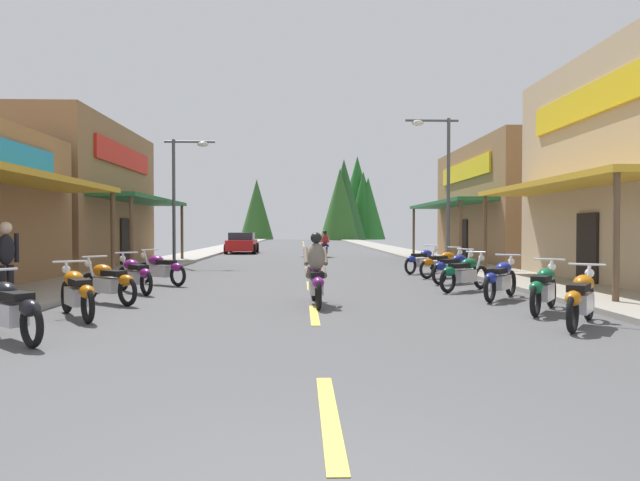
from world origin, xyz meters
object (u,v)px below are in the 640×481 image
Objects in this scene: motorcycle_parked_right_0 at (581,298)px; motorcycle_parked_left_3 at (135,274)px; rider_cruising_lead at (316,275)px; parked_car_curbside at (242,243)px; motorcycle_parked_right_3 at (464,273)px; motorcycle_parked_left_1 at (77,292)px; motorcycle_parked_right_6 at (423,260)px; motorcycle_parked_left_2 at (108,281)px; motorcycle_parked_right_1 at (544,288)px; motorcycle_parked_right_2 at (500,279)px; motorcycle_parked_left_0 at (11,308)px; motorcycle_parked_left_4 at (161,268)px; streetlamp_left at (182,182)px; motorcycle_parked_right_4 at (455,267)px; pedestrian_browsing at (6,258)px; streetlamp_right at (440,171)px; motorcycle_parked_right_5 at (443,263)px; rider_cruising_trailing at (325,246)px.

motorcycle_parked_right_0 and motorcycle_parked_left_3 have the same top height.
motorcycle_parked_left_3 is 0.81× the size of rider_cruising_lead.
motorcycle_parked_right_0 is 5.17m from rider_cruising_lead.
rider_cruising_lead is 25.92m from parked_car_curbside.
motorcycle_parked_right_3 is 0.40× the size of parked_car_curbside.
parked_car_curbside reaches higher than motorcycle_parked_left_1.
parked_car_curbside reaches higher than motorcycle_parked_right_6.
motorcycle_parked_right_0 is 9.48m from motorcycle_parked_left_2.
motorcycle_parked_right_1 is 1.03× the size of motorcycle_parked_right_2.
motorcycle_parked_left_0 is 0.93× the size of motorcycle_parked_left_4.
motorcycle_parked_right_3 is at bearing -155.40° from motorcycle_parked_left_4.
motorcycle_parked_right_3 is 0.81× the size of rider_cruising_lead.
streetlamp_left is 13.15m from motorcycle_parked_right_4.
motorcycle_parked_left_4 is 6.22m from rider_cruising_lead.
streetlamp_left is at bearing -44.26° from motorcycle_parked_left_0.
motorcycle_parked_left_4 is at bearing -53.14° from motorcycle_parked_left_2.
motorcycle_parked_right_2 is at bearing 32.73° from pedestrian_browsing.
pedestrian_browsing is at bearing 120.76° from motorcycle_parked_right_1.
streetlamp_right is at bearing -94.79° from motorcycle_parked_left_2.
rider_cruising_lead is at bearing 94.53° from motorcycle_parked_right_0.
parked_car_curbside reaches higher than motorcycle_parked_left_4.
motorcycle_parked_right_0 is at bearing -147.62° from motorcycle_parked_right_1.
motorcycle_parked_left_4 is 5.14m from pedestrian_browsing.
motorcycle_parked_right_5 and motorcycle_parked_right_6 have the same top height.
motorcycle_parked_left_3 is at bearing 142.25° from motorcycle_parked_right_3.
motorcycle_parked_left_4 is (0.17, 2.02, 0.00)m from motorcycle_parked_left_3.
motorcycle_parked_left_1 is at bearing 132.70° from motorcycle_parked_left_2.
motorcycle_parked_right_6 is 13.63m from pedestrian_browsing.
pedestrian_browsing reaches higher than motorcycle_parked_right_3.
motorcycle_parked_left_3 is at bearing 103.74° from motorcycle_parked_right_1.
motorcycle_parked_left_0 is 29.20m from parked_car_curbside.
motorcycle_parked_right_3 is 5.75m from motorcycle_parked_right_6.
parked_car_curbside is at bearing -39.19° from motorcycle_parked_left_3.
parked_car_curbside is (-8.49, 17.25, 0.20)m from motorcycle_parked_right_6.
motorcycle_parked_right_4 is (9.86, -8.08, -3.21)m from streetlamp_left.
motorcycle_parked_left_0 is at bearing -167.16° from motorcycle_parked_right_6.
motorcycle_parked_left_4 is (-8.86, 5.56, 0.00)m from motorcycle_parked_right_1.
motorcycle_parked_left_2 is at bearing 162.18° from rider_cruising_trailing.
motorcycle_parked_right_6 is (-0.14, 3.75, 0.00)m from motorcycle_parked_right_4.
motorcycle_parked_left_0 is at bearing -86.48° from streetlamp_left.
motorcycle_parked_left_4 is (-8.78, 7.16, 0.00)m from motorcycle_parked_right_0.
motorcycle_parked_right_1 is (0.08, 1.59, 0.00)m from motorcycle_parked_right_0.
pedestrian_browsing is (-1.93, 1.24, 0.56)m from motorcycle_parked_left_1.
motorcycle_parked_right_5 is at bearing -83.42° from motorcycle_parked_left_1.
parked_car_curbside is (0.08, 21.17, 0.20)m from motorcycle_parked_left_4.
motorcycle_parked_right_4 is 0.98× the size of pedestrian_browsing.
motorcycle_parked_left_3 is (-8.56, -0.19, 0.00)m from motorcycle_parked_right_3.
motorcycle_parked_left_2 is at bearing 107.31° from motorcycle_parked_right_0.
motorcycle_parked_left_0 is 0.92× the size of motorcycle_parked_left_1.
motorcycle_parked_right_3 is 8.82m from motorcycle_parked_left_2.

